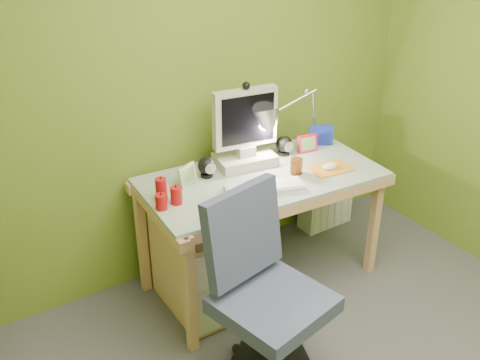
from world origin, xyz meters
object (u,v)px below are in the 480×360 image
desk_lamp (307,104)px  radiator (326,201)px  monitor (245,126)px  task_chair (274,302)px  desk (261,230)px

desk_lamp → radiator: (0.30, 0.10, -0.82)m
desk_lamp → radiator: size_ratio=1.50×
monitor → task_chair: bearing=-106.8°
desk → task_chair: task_chair is taller
monitor → task_chair: size_ratio=0.49×
desk → radiator: (0.75, 0.28, -0.17)m
desk → desk_lamp: 0.81m
monitor → desk_lamp: (0.45, 0.00, 0.05)m
monitor → radiator: bearing=15.8°
task_chair → desk: bearing=47.4°
monitor → radiator: (0.75, 0.10, -0.77)m
monitor → radiator: size_ratio=1.26×
desk → task_chair: (-0.41, -0.69, 0.12)m
desk_lamp → task_chair: (-0.86, -0.87, -0.52)m
desk_lamp → radiator: bearing=19.9°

